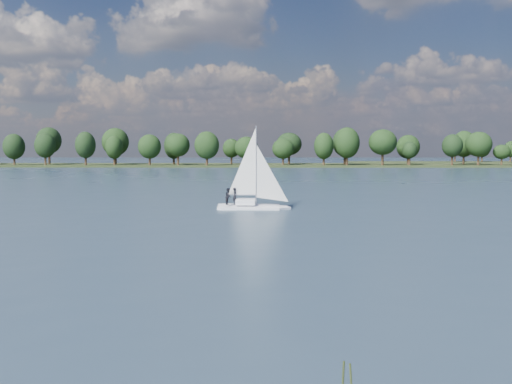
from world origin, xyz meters
TOP-DOWN VIEW (x-y plane):
  - ground at (0.00, 100.00)m, footprint 700.00×700.00m
  - far_shore at (0.00, 212.00)m, footprint 660.00×40.00m
  - sailboat at (5.01, 43.57)m, footprint 7.60×2.34m
  - treeline at (-4.22, 208.39)m, footprint 562.35×73.88m

SIDE VIEW (x-z plane):
  - ground at x=0.00m, z-range 0.00..0.00m
  - far_shore at x=0.00m, z-range -0.75..0.75m
  - sailboat at x=5.01m, z-range -2.19..7.73m
  - treeline at x=-4.22m, z-range -1.13..17.04m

